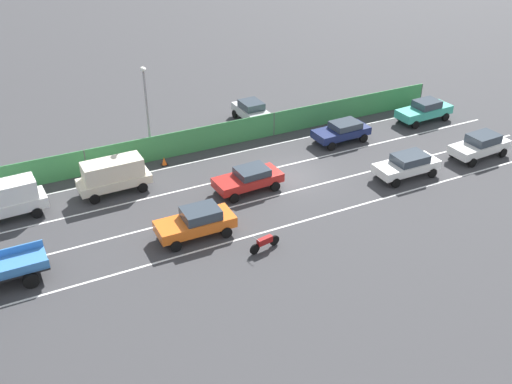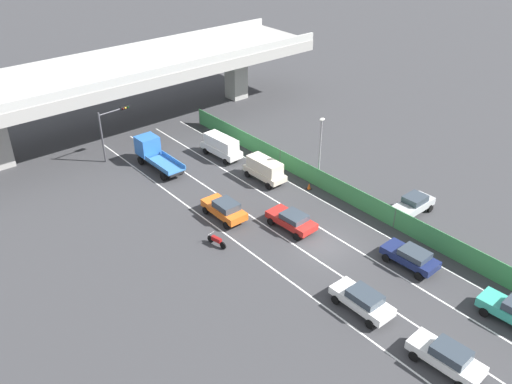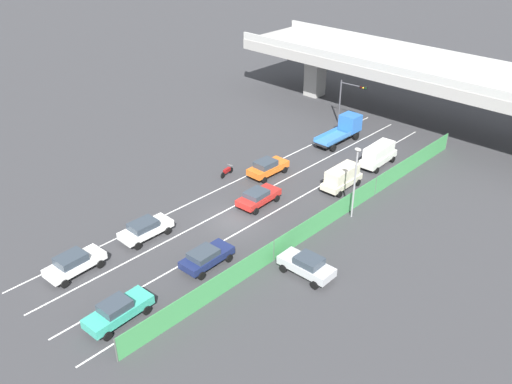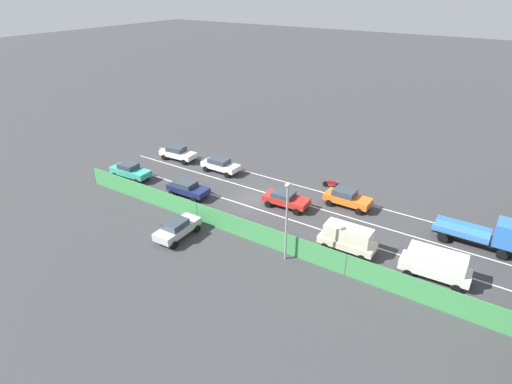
{
  "view_description": "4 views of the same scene",
  "coord_description": "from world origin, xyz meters",
  "px_view_note": "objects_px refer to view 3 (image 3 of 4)",
  "views": [
    {
      "loc": [
        -29.46,
        17.42,
        18.88
      ],
      "look_at": [
        -1.95,
        3.72,
        0.83
      ],
      "focal_mm": 41.27,
      "sensor_mm": 36.0,
      "label": 1
    },
    {
      "loc": [
        -26.29,
        -23.32,
        25.4
      ],
      "look_at": [
        -1.42,
        6.56,
        2.5
      ],
      "focal_mm": 38.12,
      "sensor_mm": 36.0,
      "label": 2
    },
    {
      "loc": [
        28.79,
        -27.5,
        25.11
      ],
      "look_at": [
        -0.48,
        3.35,
        1.24
      ],
      "focal_mm": 38.38,
      "sensor_mm": 36.0,
      "label": 3
    },
    {
      "loc": [
        30.39,
        20.11,
        19.38
      ],
      "look_at": [
        2.49,
        1.81,
        2.29
      ],
      "focal_mm": 29.22,
      "sensor_mm": 36.0,
      "label": 4
    }
  ],
  "objects_px": {
    "car_sedan_navy": "(206,257)",
    "parked_wagon_silver": "(307,265)",
    "car_taxi_orange": "(267,167)",
    "traffic_cone": "(334,209)",
    "car_van_white": "(379,154)",
    "flatbed_truck_blue": "(345,128)",
    "car_sedan_red": "(258,197)",
    "traffic_light": "(350,95)",
    "motorcycle": "(227,171)",
    "car_hatchback_white": "(74,263)",
    "street_lamp": "(355,176)",
    "car_van_cream": "(342,177)",
    "car_sedan_white": "(145,229)",
    "car_taxi_teal": "(118,310)"
  },
  "relations": [
    {
      "from": "car_sedan_red",
      "to": "car_sedan_white",
      "type": "height_order",
      "value": "car_sedan_white"
    },
    {
      "from": "car_taxi_teal",
      "to": "traffic_light",
      "type": "distance_m",
      "value": 39.38
    },
    {
      "from": "car_taxi_orange",
      "to": "car_van_cream",
      "type": "height_order",
      "value": "car_van_cream"
    },
    {
      "from": "car_van_white",
      "to": "car_sedan_red",
      "type": "bearing_deg",
      "value": -103.47
    },
    {
      "from": "car_van_white",
      "to": "flatbed_truck_blue",
      "type": "relative_size",
      "value": 0.77
    },
    {
      "from": "car_sedan_navy",
      "to": "car_van_white",
      "type": "bearing_deg",
      "value": 89.96
    },
    {
      "from": "car_taxi_orange",
      "to": "traffic_cone",
      "type": "distance_m",
      "value": 9.04
    },
    {
      "from": "car_sedan_navy",
      "to": "street_lamp",
      "type": "bearing_deg",
      "value": 73.94
    },
    {
      "from": "car_taxi_teal",
      "to": "parked_wagon_silver",
      "type": "height_order",
      "value": "car_taxi_teal"
    },
    {
      "from": "car_van_cream",
      "to": "parked_wagon_silver",
      "type": "distance_m",
      "value": 13.96
    },
    {
      "from": "car_hatchback_white",
      "to": "car_taxi_teal",
      "type": "distance_m",
      "value": 6.74
    },
    {
      "from": "car_sedan_navy",
      "to": "flatbed_truck_blue",
      "type": "relative_size",
      "value": 0.68
    },
    {
      "from": "car_sedan_white",
      "to": "traffic_light",
      "type": "xyz_separation_m",
      "value": [
        -2.1,
        31.13,
        2.92
      ]
    },
    {
      "from": "parked_wagon_silver",
      "to": "traffic_cone",
      "type": "distance_m",
      "value": 9.52
    },
    {
      "from": "car_sedan_navy",
      "to": "car_van_cream",
      "type": "xyz_separation_m",
      "value": [
        0.21,
        16.95,
        0.37
      ]
    },
    {
      "from": "car_van_cream",
      "to": "car_sedan_white",
      "type": "bearing_deg",
      "value": -110.46
    },
    {
      "from": "car_hatchback_white",
      "to": "traffic_cone",
      "type": "height_order",
      "value": "car_hatchback_white"
    },
    {
      "from": "car_sedan_red",
      "to": "car_taxi_orange",
      "type": "relative_size",
      "value": 1.01
    },
    {
      "from": "traffic_light",
      "to": "street_lamp",
      "type": "xyz_separation_m",
      "value": [
        12.39,
        -16.88,
        0.22
      ]
    },
    {
      "from": "car_hatchback_white",
      "to": "motorcycle",
      "type": "relative_size",
      "value": 2.35
    },
    {
      "from": "traffic_cone",
      "to": "car_van_cream",
      "type": "bearing_deg",
      "value": 117.51
    },
    {
      "from": "car_sedan_white",
      "to": "motorcycle",
      "type": "distance_m",
      "value": 12.57
    },
    {
      "from": "parked_wagon_silver",
      "to": "car_hatchback_white",
      "type": "bearing_deg",
      "value": -137.32
    },
    {
      "from": "street_lamp",
      "to": "car_van_white",
      "type": "bearing_deg",
      "value": 110.74
    },
    {
      "from": "car_sedan_red",
      "to": "car_taxi_orange",
      "type": "bearing_deg",
      "value": 124.27
    },
    {
      "from": "traffic_light",
      "to": "traffic_cone",
      "type": "xyz_separation_m",
      "value": [
        10.8,
        -17.28,
        -3.52
      ]
    },
    {
      "from": "car_van_white",
      "to": "flatbed_truck_blue",
      "type": "height_order",
      "value": "flatbed_truck_blue"
    },
    {
      "from": "car_hatchback_white",
      "to": "car_taxi_teal",
      "type": "bearing_deg",
      "value": -6.15
    },
    {
      "from": "car_hatchback_white",
      "to": "traffic_light",
      "type": "relative_size",
      "value": 0.85
    },
    {
      "from": "car_sedan_navy",
      "to": "parked_wagon_silver",
      "type": "xyz_separation_m",
      "value": [
        6.17,
        4.34,
        0.05
      ]
    },
    {
      "from": "car_taxi_orange",
      "to": "parked_wagon_silver",
      "type": "xyz_separation_m",
      "value": [
        12.85,
        -9.77,
        -0.01
      ]
    },
    {
      "from": "car_sedan_red",
      "to": "car_sedan_navy",
      "type": "bearing_deg",
      "value": -69.91
    },
    {
      "from": "car_sedan_white",
      "to": "car_hatchback_white",
      "type": "height_order",
      "value": "car_hatchback_white"
    },
    {
      "from": "car_hatchback_white",
      "to": "flatbed_truck_blue",
      "type": "xyz_separation_m",
      "value": [
        0.14,
        33.81,
        0.47
      ]
    },
    {
      "from": "car_hatchback_white",
      "to": "parked_wagon_silver",
      "type": "distance_m",
      "value": 17.11
    },
    {
      "from": "parked_wagon_silver",
      "to": "traffic_cone",
      "type": "relative_size",
      "value": 7.03
    },
    {
      "from": "car_taxi_orange",
      "to": "motorcycle",
      "type": "height_order",
      "value": "car_taxi_orange"
    },
    {
      "from": "car_hatchback_white",
      "to": "car_sedan_red",
      "type": "bearing_deg",
      "value": 79.68
    },
    {
      "from": "car_van_cream",
      "to": "flatbed_truck_blue",
      "type": "bearing_deg",
      "value": 124.04
    },
    {
      "from": "car_sedan_navy",
      "to": "car_sedan_red",
      "type": "bearing_deg",
      "value": 110.09
    },
    {
      "from": "car_hatchback_white",
      "to": "flatbed_truck_blue",
      "type": "height_order",
      "value": "flatbed_truck_blue"
    },
    {
      "from": "parked_wagon_silver",
      "to": "car_sedan_navy",
      "type": "bearing_deg",
      "value": -144.9
    },
    {
      "from": "car_sedan_navy",
      "to": "parked_wagon_silver",
      "type": "height_order",
      "value": "parked_wagon_silver"
    },
    {
      "from": "car_taxi_orange",
      "to": "traffic_cone",
      "type": "height_order",
      "value": "car_taxi_orange"
    },
    {
      "from": "car_taxi_orange",
      "to": "motorcycle",
      "type": "xyz_separation_m",
      "value": [
        -2.89,
        -2.78,
        -0.46
      ]
    },
    {
      "from": "car_van_cream",
      "to": "car_taxi_teal",
      "type": "bearing_deg",
      "value": -89.83
    },
    {
      "from": "traffic_light",
      "to": "traffic_cone",
      "type": "distance_m",
      "value": 20.68
    },
    {
      "from": "car_taxi_orange",
      "to": "traffic_light",
      "type": "height_order",
      "value": "traffic_light"
    },
    {
      "from": "car_sedan_red",
      "to": "car_sedan_navy",
      "type": "xyz_separation_m",
      "value": [
        3.4,
        -9.29,
        0.01
      ]
    },
    {
      "from": "parked_wagon_silver",
      "to": "traffic_light",
      "type": "height_order",
      "value": "traffic_light"
    }
  ]
}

